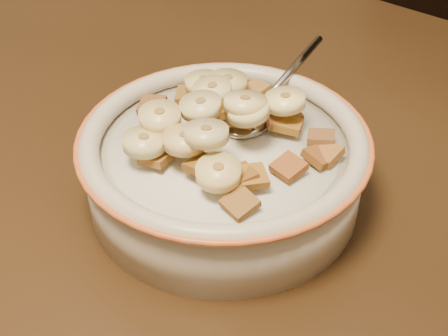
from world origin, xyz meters
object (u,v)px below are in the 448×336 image
Objects in this scene: chair at (399,114)px; spoon at (248,120)px; table at (152,209)px; cereal_bowl at (224,173)px.

spoon is at bearing -60.07° from chair.
spoon reaches higher than table.
cereal_bowl is (0.07, -0.53, 0.25)m from chair.
spoon is (-0.00, 0.03, 0.03)m from cereal_bowl.
cereal_bowl is at bearing 32.43° from table.
cereal_bowl is at bearing 90.00° from spoon.
chair is at bearing 97.99° from cereal_bowl.
spoon is at bearing 54.04° from table.
cereal_bowl reaches higher than table.
chair reaches higher than table.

